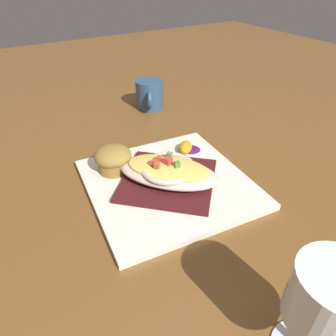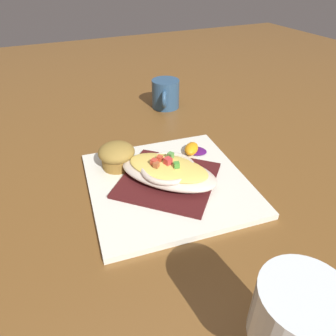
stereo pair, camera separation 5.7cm
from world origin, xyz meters
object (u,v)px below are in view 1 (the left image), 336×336
muffin (113,159)px  orange_garnish (187,148)px  gratin_dish (168,170)px  coffee_mug (150,96)px  stemmed_glass (330,303)px  square_plate (168,183)px

muffin → orange_garnish: muffin is taller
gratin_dish → orange_garnish: 0.12m
muffin → coffee_mug: coffee_mug is taller
orange_garnish → stemmed_glass: size_ratio=0.49×
gratin_dish → coffee_mug: bearing=156.8°
muffin → coffee_mug: 0.33m
orange_garnish → stemmed_glass: 0.43m
square_plate → stemmed_glass: (0.34, -0.03, 0.09)m
gratin_dish → muffin: bearing=-140.6°
square_plate → orange_garnish: (-0.07, 0.09, 0.01)m
stemmed_glass → coffee_mug: bearing=165.8°
square_plate → muffin: size_ratio=4.02×
stemmed_glass → muffin: bearing=-173.8°
orange_garnish → coffee_mug: 0.28m
gratin_dish → stemmed_glass: size_ratio=1.52×
square_plate → muffin: muffin is taller
muffin → coffee_mug: bearing=139.4°
coffee_mug → stemmed_glass: bearing=-14.2°
orange_garnish → coffee_mug: size_ratio=0.65×
orange_garnish → coffee_mug: coffee_mug is taller
coffee_mug → square_plate: bearing=-23.2°
square_plate → orange_garnish: bearing=128.4°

